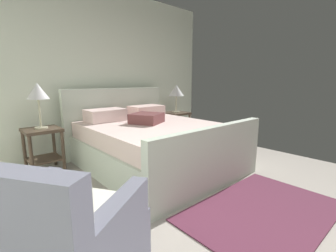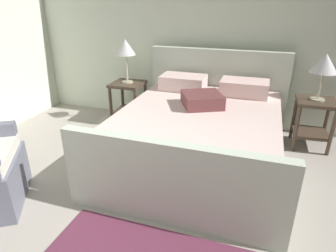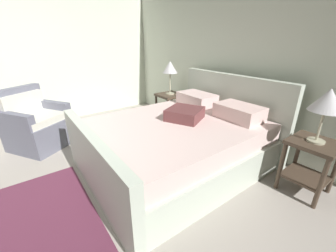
# 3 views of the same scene
# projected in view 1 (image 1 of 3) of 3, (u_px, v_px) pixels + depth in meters

# --- Properties ---
(ground_plane) EXTENTS (4.84, 6.00, 0.02)m
(ground_plane) POSITION_uv_depth(u_px,v_px,m) (260.00, 236.00, 1.89)
(ground_plane) COLOR #A89F94
(wall_back) EXTENTS (4.96, 0.12, 2.72)m
(wall_back) POSITION_uv_depth(u_px,v_px,m) (88.00, 72.00, 3.85)
(wall_back) COLOR silver
(wall_back) RESTS_ON ground
(bed) EXTENTS (1.85, 2.18, 1.10)m
(bed) POSITION_uv_depth(u_px,v_px,m) (152.00, 143.00, 3.38)
(bed) COLOR silver
(bed) RESTS_ON ground
(nightstand_right) EXTENTS (0.44, 0.44, 0.60)m
(nightstand_right) POSITION_uv_depth(u_px,v_px,m) (176.00, 122.00, 4.73)
(nightstand_right) COLOR #47372A
(nightstand_right) RESTS_ON ground
(table_lamp_right) EXTENTS (0.30, 0.30, 0.54)m
(table_lamp_right) POSITION_uv_depth(u_px,v_px,m) (176.00, 91.00, 4.61)
(table_lamp_right) COLOR #B7B293
(table_lamp_right) RESTS_ON nightstand_right
(nightstand_left) EXTENTS (0.44, 0.44, 0.60)m
(nightstand_left) POSITION_uv_depth(u_px,v_px,m) (43.00, 143.00, 3.13)
(nightstand_left) COLOR #47372A
(nightstand_left) RESTS_ON ground
(table_lamp_left) EXTENTS (0.27, 0.27, 0.60)m
(table_lamp_left) POSITION_uv_depth(u_px,v_px,m) (38.00, 92.00, 3.00)
(table_lamp_left) COLOR #B7B293
(table_lamp_left) RESTS_ON nightstand_left
(armchair) EXTENTS (1.00, 1.00, 0.90)m
(armchair) POSITION_uv_depth(u_px,v_px,m) (59.00, 251.00, 1.22)
(armchair) COLOR slate
(armchair) RESTS_ON ground
(area_rug) EXTENTS (1.58, 1.03, 0.01)m
(area_rug) POSITION_uv_depth(u_px,v_px,m) (263.00, 211.00, 2.22)
(area_rug) COLOR #5F2A40
(area_rug) RESTS_ON ground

